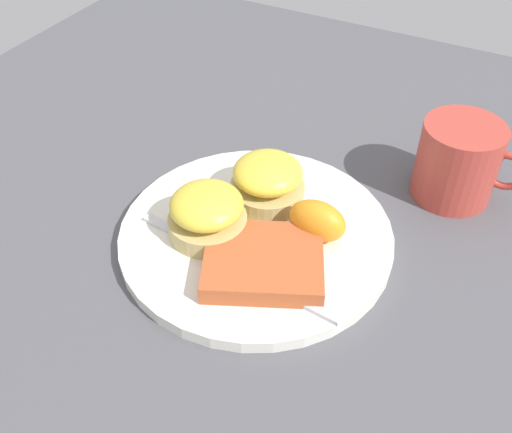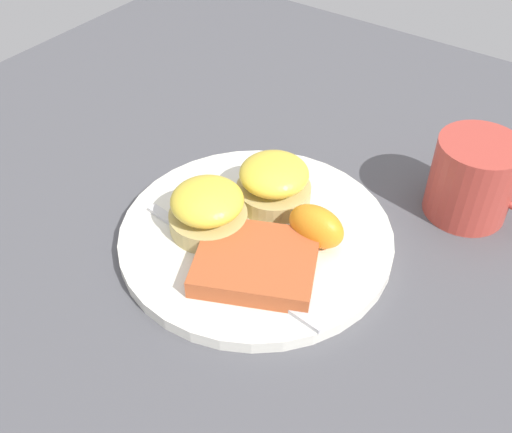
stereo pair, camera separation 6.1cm
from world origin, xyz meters
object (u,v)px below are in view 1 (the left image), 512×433
Objects in this scene: hashbrown_patty at (264,262)px; sandwich_benedict_right at (207,213)px; sandwich_benedict_left at (268,181)px; fork at (251,269)px; cup at (458,162)px; orange_wedge at (317,221)px.

sandwich_benedict_right is at bearing 164.89° from hashbrown_patty.
fork is at bearing -71.60° from sandwich_benedict_left.
cup is at bearing 58.23° from fork.
cup is at bearing 55.93° from orange_wedge.
sandwich_benedict_right reaches higher than hashbrown_patty.
hashbrown_patty is 1.90× the size of orange_wedge.
orange_wedge is (0.10, 0.05, -0.00)m from sandwich_benedict_right.
cup reaches higher than fork.
sandwich_benedict_right reaches higher than fork.
sandwich_benedict_right is at bearing 156.48° from fork.
sandwich_benedict_right is at bearing -136.01° from cup.
sandwich_benedict_left is at bearing 114.84° from hashbrown_patty.
fork is (-0.01, -0.01, -0.01)m from hashbrown_patty.
sandwich_benedict_right is 0.07m from fork.
sandwich_benedict_left is at bearing 108.40° from fork.
hashbrown_patty is 0.48× the size of fork.
sandwich_benedict_left is 0.08m from orange_wedge.
cup is (0.10, 0.15, 0.01)m from orange_wedge.
fork is 1.98× the size of cup.
fork is (0.06, -0.03, -0.02)m from sandwich_benedict_right.
orange_wedge is 0.50× the size of cup.
hashbrown_patty is at bearing -120.85° from cup.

